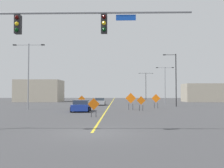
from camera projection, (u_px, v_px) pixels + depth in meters
ground at (92, 133)px, 13.48m from camera, size 200.71×200.71×0.00m
road_centre_stripe at (113, 101)px, 69.18m from camera, size 0.16×111.50×0.01m
traffic_signal_assembly at (19, 35)px, 13.76m from camera, size 14.59×0.44×7.26m
street_lamp_mid_left at (28, 70)px, 32.87m from camera, size 4.25×0.24×8.79m
street_lamp_near_right at (175, 77)px, 40.46m from camera, size 2.18×0.24×8.65m
street_lamp_near_left at (146, 84)px, 79.65m from camera, size 4.69×0.24×8.79m
street_lamp_far_right at (165, 82)px, 51.55m from camera, size 3.73×0.24×7.69m
construction_sign_right_lane at (94, 105)px, 22.42m from camera, size 1.08×0.26×1.74m
construction_sign_left_lane at (82, 99)px, 41.84m from camera, size 1.19×0.20×1.79m
construction_sign_left_shoulder at (156, 99)px, 35.58m from camera, size 1.23×0.34×2.07m
construction_sign_median_near at (141, 101)px, 30.32m from camera, size 1.09×0.05×1.83m
construction_sign_right_shoulder at (131, 99)px, 32.56m from camera, size 1.38×0.38×2.22m
car_silver_near at (100, 102)px, 45.20m from camera, size 2.17×4.20×1.32m
car_blue_distant at (81, 106)px, 29.48m from camera, size 2.34×4.37×1.36m
roadside_building_west at (40, 91)px, 63.76m from camera, size 11.12×7.89×5.55m
roadside_building_east at (204, 93)px, 62.71m from camera, size 10.03×6.20×4.58m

